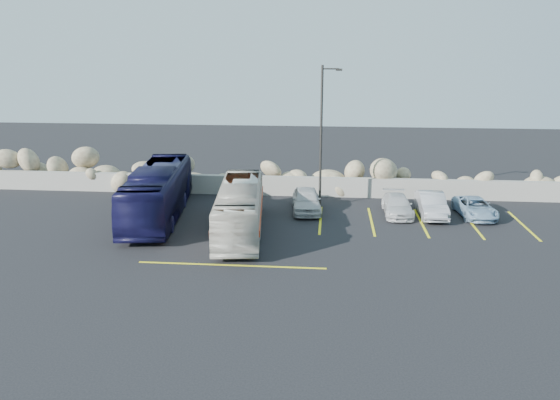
# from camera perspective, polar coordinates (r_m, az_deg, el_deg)

# --- Properties ---
(ground) EXTENTS (90.00, 90.00, 0.00)m
(ground) POSITION_cam_1_polar(r_m,az_deg,el_deg) (22.88, -2.70, -7.11)
(ground) COLOR black
(ground) RESTS_ON ground
(seawall) EXTENTS (60.00, 0.40, 1.20)m
(seawall) POSITION_cam_1_polar(r_m,az_deg,el_deg) (34.06, 0.07, 1.50)
(seawall) COLOR gray
(seawall) RESTS_ON ground
(riprap_pile) EXTENTS (54.00, 2.80, 2.60)m
(riprap_pile) POSITION_cam_1_polar(r_m,az_deg,el_deg) (35.07, 0.25, 3.07)
(riprap_pile) COLOR #887459
(riprap_pile) RESTS_ON ground
(parking_lines) EXTENTS (18.16, 9.36, 0.01)m
(parking_lines) POSITION_cam_1_polar(r_m,az_deg,el_deg) (27.95, 8.39, -3.04)
(parking_lines) COLOR yellow
(parking_lines) RESTS_ON ground
(lamppost) EXTENTS (1.14, 0.18, 8.00)m
(lamppost) POSITION_cam_1_polar(r_m,az_deg,el_deg) (30.76, 4.42, 6.98)
(lamppost) COLOR #2A2926
(lamppost) RESTS_ON ground
(vintage_bus) EXTENTS (2.97, 8.96, 2.45)m
(vintage_bus) POSITION_cam_1_polar(r_m,az_deg,el_deg) (26.98, -4.20, -0.87)
(vintage_bus) COLOR beige
(vintage_bus) RESTS_ON ground
(tour_coach) EXTENTS (3.60, 10.27, 2.80)m
(tour_coach) POSITION_cam_1_polar(r_m,az_deg,el_deg) (29.99, -12.63, 0.79)
(tour_coach) COLOR black
(tour_coach) RESTS_ON ground
(car_a) EXTENTS (1.89, 3.99, 1.32)m
(car_a) POSITION_cam_1_polar(r_m,az_deg,el_deg) (30.60, 2.78, -0.00)
(car_a) COLOR silver
(car_a) RESTS_ON ground
(car_b) EXTENTS (1.36, 3.87, 1.27)m
(car_b) POSITION_cam_1_polar(r_m,az_deg,el_deg) (30.86, 15.53, -0.46)
(car_b) COLOR #ABABAF
(car_b) RESTS_ON ground
(car_c) EXTENTS (1.54, 3.68, 1.06)m
(car_c) POSITION_cam_1_polar(r_m,az_deg,el_deg) (30.68, 12.15, -0.54)
(car_c) COLOR silver
(car_c) RESTS_ON ground
(car_d) EXTENTS (1.97, 3.79, 1.02)m
(car_d) POSITION_cam_1_polar(r_m,az_deg,el_deg) (31.47, 19.70, -0.74)
(car_d) COLOR #88A7C1
(car_d) RESTS_ON ground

